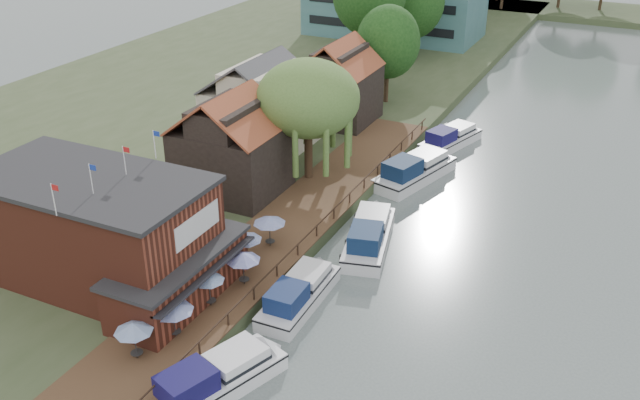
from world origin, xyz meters
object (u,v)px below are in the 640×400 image
at_px(cruiser_3, 415,167).
at_px(cruiser_4, 451,136).
at_px(umbrella_2, 210,289).
at_px(umbrella_5, 270,231).
at_px(willow, 308,121).
at_px(umbrella_0, 135,341).
at_px(pub, 118,235).
at_px(cottage_a, 231,143).
at_px(umbrella_3, 244,268).
at_px(umbrella_4, 246,248).
at_px(cruiser_2, 369,231).
at_px(cruiser_0, 215,375).
at_px(cottage_b, 261,101).
at_px(cottage_c, 340,81).
at_px(cruiser_1, 299,290).
at_px(umbrella_1, 174,320).

bearing_deg(cruiser_3, cruiser_4, 101.97).
distance_m(umbrella_2, umbrella_5, 8.04).
relative_size(willow, umbrella_0, 4.39).
xyz_separation_m(pub, cruiser_3, (11.27, 25.55, -3.37)).
relative_size(cottage_a, umbrella_2, 3.62).
height_order(cottage_a, umbrella_3, cottage_a).
distance_m(umbrella_2, cruiser_3, 25.74).
bearing_deg(umbrella_4, cruiser_2, 51.65).
height_order(cruiser_0, cruiser_2, cruiser_2).
xyz_separation_m(cottage_b, cruiser_2, (16.00, -11.88, -4.03)).
bearing_deg(umbrella_0, cottage_a, 107.92).
distance_m(umbrella_4, cruiser_0, 11.68).
relative_size(cottage_c, cruiser_1, 0.93).
distance_m(umbrella_2, cruiser_1, 5.84).
distance_m(cottage_a, willow, 6.80).
height_order(cottage_b, umbrella_5, cottage_b).
xyz_separation_m(umbrella_1, cruiser_3, (4.76, 28.82, -1.01)).
height_order(umbrella_1, cruiser_4, umbrella_1).
height_order(cottage_a, umbrella_0, cottage_a).
height_order(umbrella_0, cruiser_4, umbrella_0).
relative_size(umbrella_1, cruiser_1, 0.27).
bearing_deg(willow, cruiser_3, 35.55).
relative_size(cottage_c, cruiser_4, 0.93).
bearing_deg(cottage_c, umbrella_1, -80.09).
xyz_separation_m(pub, umbrella_2, (6.60, 0.26, -2.36)).
height_order(cottage_c, cruiser_4, cottage_c).
xyz_separation_m(cottage_c, umbrella_1, (6.51, -37.27, -2.96)).
relative_size(umbrella_2, umbrella_4, 1.00).
bearing_deg(umbrella_0, willow, 94.94).
height_order(cottage_a, cruiser_0, cottage_a).
xyz_separation_m(willow, umbrella_2, (3.10, -19.74, -3.93)).
height_order(umbrella_3, umbrella_5, same).
height_order(cottage_b, cruiser_1, cottage_b).
bearing_deg(cruiser_2, pub, -146.22).
bearing_deg(cottage_a, willow, 48.01).
bearing_deg(cruiser_1, cottage_c, 108.46).
relative_size(umbrella_2, cruiser_1, 0.26).
height_order(cottage_a, cruiser_1, cottage_a).
relative_size(umbrella_2, cruiser_3, 0.23).
height_order(cottage_c, umbrella_3, cottage_c).
bearing_deg(willow, cruiser_4, 60.55).
xyz_separation_m(willow, cruiser_4, (8.30, 14.69, -5.13)).
xyz_separation_m(umbrella_3, cruiser_3, (4.04, 22.32, -1.01)).
bearing_deg(cottage_c, umbrella_0, -81.81).
distance_m(cottage_a, umbrella_1, 19.98).
height_order(umbrella_1, umbrella_2, same).
bearing_deg(cruiser_4, willow, -103.00).
height_order(umbrella_3, cruiser_1, umbrella_3).
distance_m(umbrella_5, cruiser_2, 7.53).
bearing_deg(cruiser_2, cruiser_4, 76.75).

